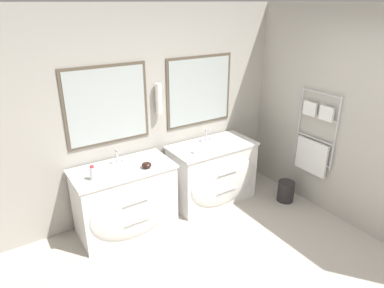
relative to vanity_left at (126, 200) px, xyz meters
name	(u,v)px	position (x,y,z in m)	size (l,w,h in m)	color
wall_back	(161,111)	(0.70, 0.39, 0.88)	(5.00, 0.16, 2.60)	#B2ADA3
wall_right	(330,115)	(2.44, -0.85, 0.87)	(0.13, 4.32, 2.60)	#B2ADA3
vanity_left	(126,200)	(0.00, 0.00, 0.00)	(1.17, 0.67, 0.83)	white
vanity_right	(213,173)	(1.28, 0.00, 0.00)	(1.17, 0.67, 0.83)	white
faucet_left	(117,157)	(0.00, 0.19, 0.50)	(0.17, 0.11, 0.18)	silver
faucet_right	(206,135)	(1.28, 0.19, 0.50)	(0.17, 0.11, 0.18)	silver
toiletry_bottle	(93,173)	(-0.37, -0.06, 0.49)	(0.06, 0.06, 0.17)	silver
amenity_bowl	(147,165)	(0.24, -0.11, 0.44)	(0.12, 0.12, 0.07)	black
soap_dish	(197,151)	(0.96, -0.06, 0.43)	(0.11, 0.08, 0.04)	white
waste_bin	(286,191)	(2.13, -0.56, -0.27)	(0.23, 0.23, 0.29)	#282626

